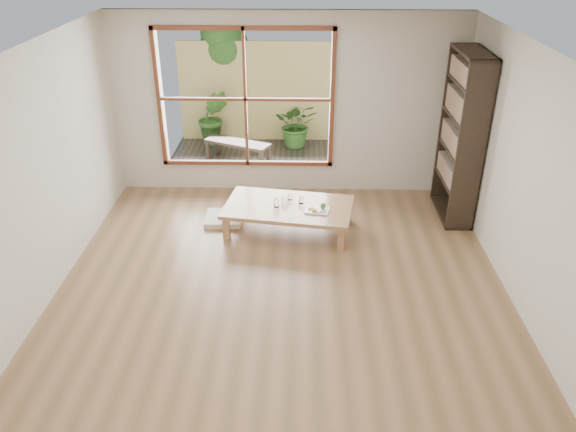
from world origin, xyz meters
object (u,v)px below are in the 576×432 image
bookshelf (461,138)px  food_tray (318,209)px  low_table (288,208)px  garden_bench (238,145)px

bookshelf → food_tray: bearing=-160.2°
low_table → food_tray: food_tray is taller
bookshelf → garden_bench: 3.71m
low_table → bookshelf: size_ratio=0.79×
low_table → food_tray: bearing=-11.7°
garden_bench → bookshelf: bearing=-4.1°
bookshelf → garden_bench: (-3.17, 1.76, -0.80)m
low_table → bookshelf: bearing=22.2°
bookshelf → food_tray: 2.13m
low_table → garden_bench: size_ratio=1.54×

